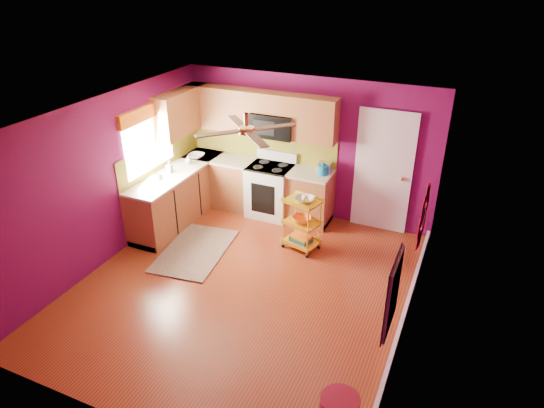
% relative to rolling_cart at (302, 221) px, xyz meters
% --- Properties ---
extents(ground, '(5.00, 5.00, 0.00)m').
position_rel_rolling_cart_xyz_m(ground, '(-0.38, -1.29, -0.50)').
color(ground, maroon).
rests_on(ground, ground).
extents(room_envelope, '(4.54, 5.04, 2.52)m').
position_rel_rolling_cart_xyz_m(room_envelope, '(-0.36, -1.29, 1.14)').
color(room_envelope, '#620B45').
rests_on(room_envelope, ground).
extents(lower_cabinets, '(2.81, 2.31, 0.94)m').
position_rel_rolling_cart_xyz_m(lower_cabinets, '(-1.73, 0.52, -0.06)').
color(lower_cabinets, brown).
rests_on(lower_cabinets, ground).
extents(electric_range, '(0.76, 0.66, 1.13)m').
position_rel_rolling_cart_xyz_m(electric_range, '(-0.93, 0.88, -0.01)').
color(electric_range, white).
rests_on(electric_range, ground).
extents(upper_cabinetry, '(2.80, 2.30, 1.26)m').
position_rel_rolling_cart_xyz_m(upper_cabinetry, '(-1.62, 0.88, 1.30)').
color(upper_cabinetry, brown).
rests_on(upper_cabinetry, ground).
extents(left_window, '(0.08, 1.35, 1.08)m').
position_rel_rolling_cart_xyz_m(left_window, '(-2.60, -0.24, 1.24)').
color(left_window, white).
rests_on(left_window, ground).
extents(panel_door, '(0.95, 0.11, 2.15)m').
position_rel_rolling_cart_xyz_m(panel_door, '(0.97, 1.18, 0.53)').
color(panel_door, white).
rests_on(panel_door, ground).
extents(right_wall_art, '(0.04, 2.74, 1.04)m').
position_rel_rolling_cart_xyz_m(right_wall_art, '(1.85, -1.63, 0.95)').
color(right_wall_art, black).
rests_on(right_wall_art, ground).
extents(ceiling_fan, '(1.01, 1.01, 0.26)m').
position_rel_rolling_cart_xyz_m(ceiling_fan, '(-0.38, -1.09, 1.79)').
color(ceiling_fan, '#BF8C3F').
rests_on(ceiling_fan, ground).
extents(shag_rug, '(1.13, 1.64, 0.02)m').
position_rel_rolling_cart_xyz_m(shag_rug, '(-1.52, -0.78, -0.48)').
color(shag_rug, black).
rests_on(shag_rug, ground).
extents(rolling_cart, '(0.62, 0.52, 0.97)m').
position_rel_rolling_cart_xyz_m(rolling_cart, '(0.00, 0.00, 0.00)').
color(rolling_cart, yellow).
rests_on(rolling_cart, ground).
extents(teal_kettle, '(0.18, 0.18, 0.21)m').
position_rel_rolling_cart_xyz_m(teal_kettle, '(0.02, 0.92, 0.53)').
color(teal_kettle, '#146D98').
rests_on(teal_kettle, lower_cabinets).
extents(toaster, '(0.22, 0.15, 0.18)m').
position_rel_rolling_cart_xyz_m(toaster, '(0.02, 1.02, 0.53)').
color(toaster, beige).
rests_on(toaster, lower_cabinets).
extents(soap_bottle_a, '(0.09, 0.10, 0.21)m').
position_rel_rolling_cart_xyz_m(soap_bottle_a, '(-2.39, -0.06, 0.55)').
color(soap_bottle_a, '#EA3F72').
rests_on(soap_bottle_a, lower_cabinets).
extents(soap_bottle_b, '(0.12, 0.12, 0.15)m').
position_rel_rolling_cart_xyz_m(soap_bottle_b, '(-2.31, 0.40, 0.52)').
color(soap_bottle_b, white).
rests_on(soap_bottle_b, lower_cabinets).
extents(counter_dish, '(0.29, 0.29, 0.07)m').
position_rel_rolling_cart_xyz_m(counter_dish, '(-2.34, 0.70, 0.48)').
color(counter_dish, white).
rests_on(counter_dish, lower_cabinets).
extents(counter_cup, '(0.12, 0.12, 0.09)m').
position_rel_rolling_cart_xyz_m(counter_cup, '(-2.39, -0.36, 0.49)').
color(counter_cup, white).
rests_on(counter_cup, lower_cabinets).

